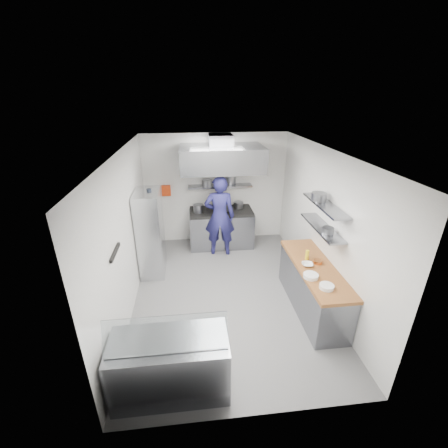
{
  "coord_description": "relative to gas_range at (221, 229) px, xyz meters",
  "views": [
    {
      "loc": [
        -0.63,
        -4.88,
        3.7
      ],
      "look_at": [
        0.0,
        0.6,
        1.25
      ],
      "focal_mm": 24.0,
      "sensor_mm": 36.0,
      "label": 1
    }
  ],
  "objects": [
    {
      "name": "floor",
      "position": [
        -0.1,
        -2.1,
        -0.45
      ],
      "size": [
        5.0,
        5.0,
        0.0
      ],
      "primitive_type": "plane",
      "color": "#565658",
      "rests_on": "ground"
    },
    {
      "name": "ceiling",
      "position": [
        -0.1,
        -2.1,
        2.35
      ],
      "size": [
        5.0,
        5.0,
        0.0
      ],
      "primitive_type": "plane",
      "rotation": [
        3.14,
        0.0,
        0.0
      ],
      "color": "silver",
      "rests_on": "wall_back"
    },
    {
      "name": "wall_back",
      "position": [
        -0.1,
        0.4,
        0.95
      ],
      "size": [
        3.6,
        2.8,
        0.02
      ],
      "primitive_type": "cube",
      "rotation": [
        1.57,
        0.0,
        0.0
      ],
      "color": "white",
      "rests_on": "floor"
    },
    {
      "name": "wall_front",
      "position": [
        -0.1,
        -4.6,
        0.95
      ],
      "size": [
        3.6,
        2.8,
        0.02
      ],
      "primitive_type": "cube",
      "rotation": [
        -1.57,
        0.0,
        0.0
      ],
      "color": "white",
      "rests_on": "floor"
    },
    {
      "name": "wall_left",
      "position": [
        -1.9,
        -2.1,
        0.95
      ],
      "size": [
        2.8,
        5.0,
        0.02
      ],
      "primitive_type": "cube",
      "rotation": [
        1.57,
        0.0,
        1.57
      ],
      "color": "white",
      "rests_on": "floor"
    },
    {
      "name": "wall_right",
      "position": [
        1.7,
        -2.1,
        0.95
      ],
      "size": [
        2.8,
        5.0,
        0.02
      ],
      "primitive_type": "cube",
      "rotation": [
        1.57,
        0.0,
        -1.57
      ],
      "color": "white",
      "rests_on": "floor"
    },
    {
      "name": "gas_range",
      "position": [
        0.0,
        0.0,
        0.0
      ],
      "size": [
        1.6,
        0.8,
        0.9
      ],
      "primitive_type": "cube",
      "color": "gray",
      "rests_on": "floor"
    },
    {
      "name": "cooktop",
      "position": [
        0.0,
        0.0,
        0.48
      ],
      "size": [
        1.57,
        0.78,
        0.06
      ],
      "primitive_type": "cube",
      "color": "black",
      "rests_on": "gas_range"
    },
    {
      "name": "stock_pot_left",
      "position": [
        -0.57,
        -0.05,
        0.61
      ],
      "size": [
        0.25,
        0.25,
        0.2
      ],
      "primitive_type": "cylinder",
      "color": "slate",
      "rests_on": "cooktop"
    },
    {
      "name": "stock_pot_mid",
      "position": [
        0.05,
        0.03,
        0.63
      ],
      "size": [
        0.36,
        0.36,
        0.24
      ],
      "primitive_type": "cylinder",
      "color": "slate",
      "rests_on": "cooktop"
    },
    {
      "name": "stock_pot_right",
      "position": [
        0.46,
        0.12,
        0.59
      ],
      "size": [
        0.25,
        0.25,
        0.16
      ],
      "primitive_type": "cylinder",
      "color": "slate",
      "rests_on": "cooktop"
    },
    {
      "name": "over_range_shelf",
      "position": [
        0.0,
        0.24,
        1.07
      ],
      "size": [
        1.6,
        0.3,
        0.04
      ],
      "primitive_type": "cube",
      "color": "gray",
      "rests_on": "wall_back"
    },
    {
      "name": "shelf_pot_a",
      "position": [
        -0.34,
        0.15,
        1.18
      ],
      "size": [
        0.24,
        0.24,
        0.18
      ],
      "primitive_type": "cylinder",
      "color": "slate",
      "rests_on": "over_range_shelf"
    },
    {
      "name": "shelf_pot_b",
      "position": [
        0.29,
        0.42,
        1.2
      ],
      "size": [
        0.28,
        0.28,
        0.22
      ],
      "primitive_type": "cylinder",
      "color": "slate",
      "rests_on": "over_range_shelf"
    },
    {
      "name": "extractor_hood",
      "position": [
        0.0,
        -0.18,
        1.85
      ],
      "size": [
        1.9,
        1.15,
        0.55
      ],
      "primitive_type": "cube",
      "color": "gray",
      "rests_on": "wall_back"
    },
    {
      "name": "hood_duct",
      "position": [
        0.0,
        0.05,
        2.23
      ],
      "size": [
        0.55,
        0.55,
        0.24
      ],
      "primitive_type": "cube",
      "color": "slate",
      "rests_on": "extractor_hood"
    },
    {
      "name": "red_firebox",
      "position": [
        -1.35,
        0.34,
        0.97
      ],
      "size": [
        0.22,
        0.1,
        0.26
      ],
      "primitive_type": "cube",
      "color": "red",
      "rests_on": "wall_back"
    },
    {
      "name": "chef",
      "position": [
        -0.08,
        -0.45,
        0.54
      ],
      "size": [
        0.77,
        0.55,
        1.97
      ],
      "primitive_type": "imported",
      "rotation": [
        0.0,
        0.0,
        3.03
      ],
      "color": "navy",
      "rests_on": "floor"
    },
    {
      "name": "wire_rack",
      "position": [
        -1.63,
        -1.07,
        0.48
      ],
      "size": [
        0.5,
        0.9,
        1.85
      ],
      "primitive_type": "cube",
      "color": "silver",
      "rests_on": "floor"
    },
    {
      "name": "rack_bin_a",
      "position": [
        -1.63,
        -1.19,
        0.35
      ],
      "size": [
        0.15,
        0.19,
        0.17
      ],
      "primitive_type": "cube",
      "color": "white",
      "rests_on": "wire_rack"
    },
    {
      "name": "rack_bin_b",
      "position": [
        -1.63,
        -0.75,
        0.85
      ],
      "size": [
        0.16,
        0.2,
        0.18
      ],
      "primitive_type": "cube",
      "color": "yellow",
      "rests_on": "wire_rack"
    },
    {
      "name": "rack_jar",
      "position": [
        -1.58,
        -1.02,
        1.35
      ],
      "size": [
        0.1,
        0.1,
        0.18
      ],
      "primitive_type": "cylinder",
      "color": "black",
      "rests_on": "wire_rack"
    },
    {
      "name": "knife_strip",
      "position": [
        -1.88,
        -3.0,
        1.1
      ],
      "size": [
        0.04,
        0.55,
        0.05
      ],
      "primitive_type": "cube",
      "color": "black",
      "rests_on": "wall_left"
    },
    {
      "name": "prep_counter_base",
      "position": [
        1.38,
        -2.7,
        -0.03
      ],
      "size": [
        0.62,
        2.0,
        0.84
      ],
      "primitive_type": "cube",
      "color": "gray",
      "rests_on": "floor"
    },
    {
      "name": "prep_counter_top",
      "position": [
        1.38,
        -2.7,
        0.42
      ],
      "size": [
        0.65,
        2.04,
        0.06
      ],
      "primitive_type": "cube",
      "color": "brown",
      "rests_on": "prep_counter_base"
    },
    {
      "name": "plate_stack_a",
      "position": [
        1.29,
        -3.34,
        0.48
      ],
      "size": [
        0.23,
        0.23,
        0.06
      ],
      "primitive_type": "cylinder",
      "color": "white",
      "rests_on": "prep_counter_top"
    },
    {
      "name": "plate_stack_b",
      "position": [
        1.16,
        -3.03,
        0.48
      ],
      "size": [
        0.25,
        0.25,
        0.06
      ],
      "primitive_type": "cylinder",
      "color": "white",
      "rests_on": "prep_counter_top"
    },
    {
      "name": "copper_pan",
      "position": [
        1.45,
        -2.61,
        0.48
      ],
      "size": [
        0.16,
        0.16,
        0.06
      ],
      "primitive_type": "cylinder",
      "color": "orange",
      "rests_on": "prep_counter_top"
    },
    {
      "name": "squeeze_bottle",
      "position": [
        1.31,
        -2.46,
        0.54
      ],
      "size": [
        0.06,
        0.06,
        0.18
      ],
      "primitive_type": "cylinder",
      "color": "yellow",
      "rests_on": "prep_counter_top"
    },
    {
      "name": "mixing_bowl",
      "position": [
        1.24,
        -2.67,
        0.47
      ],
      "size": [
        0.22,
        0.22,
        0.05
      ],
      "primitive_type": "imported",
      "rotation": [
        0.0,
        0.0,
        -0.17
      ],
      "color": "white",
      "rests_on": "prep_counter_top"
    },
    {
      "name": "wall_shelf_lower",
      "position": [
        1.54,
        -2.4,
        1.05
      ],
      "size": [
        0.3,
        1.3,
        0.04
      ],
      "primitive_type": "cube",
      "color": "gray",
      "rests_on": "wall_right"
    },
    {
      "name": "wall_shelf_upper",
      "position": [
        1.54,
        -2.4,
        1.47
      ],
      "size": [
        0.3,
        1.3,
        0.04
      ],
      "primitive_type": "cube",
      "color": "gray",
      "rests_on": "wall_right"
    },
    {
      "name": "shelf_pot_c",
      "position": [
        1.52,
        -2.67,
        1.12
      ],
      "size": [
        0.19,
        0.19,
        0.1
      ],
      "primitive_type": "cylinder",
      "color": "slate",
      "rests_on": "wall_shelf_lower"
    },
    {
      "name": "shelf_pot_d",
      "position": [
        1.5,
        -2.22,
        1.56
      ],
      "size": [
        0.27,
        0.27,
        0.14
      ],
      "primitive_type": "cylinder",
      "color": "slate",
      "rests_on": "wall_shelf_upper"
    },
    {
      "name": "display_case",
      "position": [
        -1.1,
        -4.1,
        -0.03
      ],
      "size": [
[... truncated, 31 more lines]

